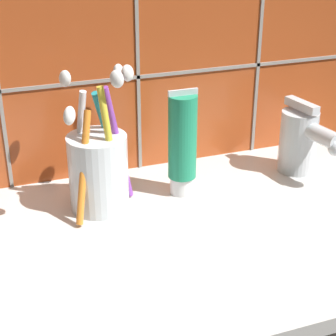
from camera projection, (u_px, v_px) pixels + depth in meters
sink_counter at (172, 240)px, 69.65cm from camera, size 76.86×39.88×2.00cm
tile_wall_backsplash at (122, 41)px, 77.79cm from camera, size 86.86×1.72×42.88cm
toothbrush_cup at (99, 167)px, 72.86cm from camera, size 11.21×13.11×19.31cm
toothpaste_tube at (182, 143)px, 75.60cm from camera, size 4.08×3.88×15.08cm
sink_faucet at (302, 140)px, 82.51cm from camera, size 5.50×11.62×10.96cm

